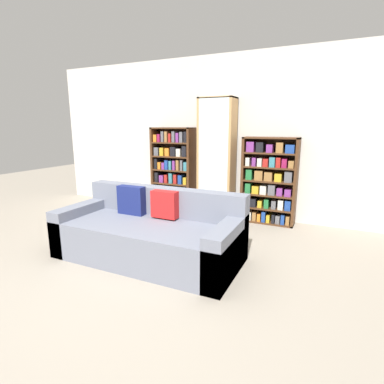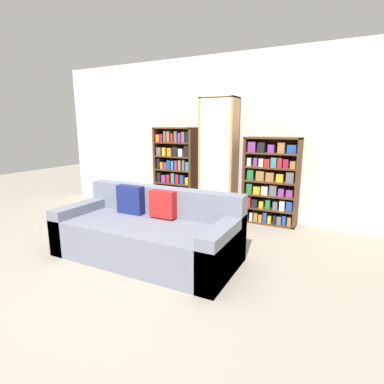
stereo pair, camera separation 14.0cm
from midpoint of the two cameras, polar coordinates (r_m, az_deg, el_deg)
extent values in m
plane|color=gray|center=(3.24, -11.47, -16.14)|extent=(16.00, 16.00, 0.00)
cube|color=beige|center=(5.27, 6.97, 10.31)|extent=(6.96, 0.06, 2.70)
cube|color=slate|center=(3.61, -7.69, -9.06)|extent=(2.15, 0.96, 0.44)
cube|color=slate|center=(3.79, -4.60, -1.66)|extent=(2.15, 0.20, 0.35)
cube|color=slate|center=(4.19, -18.81, -5.67)|extent=(0.20, 0.96, 0.56)
cube|color=slate|center=(3.17, 7.25, -11.00)|extent=(0.20, 0.96, 0.56)
cube|color=navy|center=(3.87, -10.60, -1.45)|extent=(0.36, 0.12, 0.36)
cube|color=red|center=(3.60, -4.48, -2.31)|extent=(0.32, 0.12, 0.32)
cube|color=#4C2D19|center=(5.68, -5.66, 4.48)|extent=(0.04, 0.32, 1.52)
cube|color=#4C2D19|center=(5.32, 1.06, 4.01)|extent=(0.04, 0.32, 1.52)
cube|color=#4C2D19|center=(5.43, -2.48, 12.07)|extent=(0.78, 0.32, 0.02)
cube|color=#4C2D19|center=(5.64, -2.34, -3.26)|extent=(0.78, 0.32, 0.02)
cube|color=#4C2D19|center=(5.62, -1.64, 4.46)|extent=(0.78, 0.01, 1.52)
cube|color=#4C2D19|center=(5.58, -2.36, -0.72)|extent=(0.70, 0.32, 0.02)
cube|color=#4C2D19|center=(5.53, -2.38, 1.75)|extent=(0.70, 0.32, 0.02)
cube|color=#4C2D19|center=(5.49, -2.41, 4.26)|extent=(0.70, 0.32, 0.02)
cube|color=#4C2D19|center=(5.46, -2.43, 6.80)|extent=(0.70, 0.32, 0.02)
cube|color=#4C2D19|center=(5.44, -2.45, 9.37)|extent=(0.70, 0.32, 0.02)
cube|color=black|center=(5.76, -5.07, -2.10)|extent=(0.04, 0.24, 0.14)
cube|color=orange|center=(5.73, -4.49, -2.19)|extent=(0.05, 0.24, 0.14)
cube|color=gold|center=(5.69, -3.90, -2.24)|extent=(0.05, 0.24, 0.15)
cube|color=#7A3384|center=(5.65, -3.26, -2.18)|extent=(0.04, 0.24, 0.18)
cube|color=orange|center=(5.63, -2.68, -2.49)|extent=(0.04, 0.24, 0.13)
cube|color=#7A3384|center=(5.60, -2.08, -2.56)|extent=(0.04, 0.24, 0.13)
cube|color=teal|center=(5.56, -1.49, -2.35)|extent=(0.05, 0.24, 0.19)
cube|color=black|center=(5.53, -0.85, -2.70)|extent=(0.06, 0.24, 0.14)
cube|color=olive|center=(5.50, -0.24, -2.67)|extent=(0.05, 0.24, 0.16)
cube|color=beige|center=(5.47, 0.35, -2.67)|extent=(0.04, 0.24, 0.18)
cube|color=olive|center=(5.70, -5.07, 0.57)|extent=(0.04, 0.24, 0.18)
cube|color=#7A3384|center=(5.66, -4.51, 0.55)|extent=(0.05, 0.24, 0.19)
cube|color=black|center=(5.64, -3.94, 0.21)|extent=(0.06, 0.24, 0.13)
cube|color=beige|center=(5.60, -3.35, 0.24)|extent=(0.06, 0.24, 0.15)
cube|color=#5B5B60|center=(5.57, -2.72, 0.11)|extent=(0.05, 0.24, 0.14)
cube|color=black|center=(5.53, -2.11, 0.22)|extent=(0.04, 0.24, 0.17)
cube|color=#8E1947|center=(5.50, -1.47, -0.05)|extent=(0.05, 0.24, 0.13)
cube|color=beige|center=(5.46, -0.84, 0.17)|extent=(0.05, 0.24, 0.19)
cube|color=black|center=(5.44, -0.26, -0.08)|extent=(0.06, 0.24, 0.15)
cube|color=#AD231E|center=(5.41, 0.39, -0.08)|extent=(0.05, 0.24, 0.17)
cube|color=black|center=(5.65, -5.02, 2.98)|extent=(0.06, 0.24, 0.18)
cube|color=#7A3384|center=(5.60, -4.15, 2.68)|extent=(0.08, 0.24, 0.13)
cube|color=#AD231E|center=(5.55, -3.29, 2.68)|extent=(0.06, 0.24, 0.15)
cube|color=teal|center=(5.50, -2.41, 2.79)|extent=(0.06, 0.24, 0.18)
cube|color=#AD231E|center=(5.46, -1.57, 2.62)|extent=(0.06, 0.24, 0.17)
cube|color=#1E4293|center=(5.41, -0.67, 2.51)|extent=(0.07, 0.24, 0.16)
cube|color=gold|center=(5.37, 0.27, 2.25)|extent=(0.06, 0.24, 0.12)
cube|color=black|center=(5.62, -5.13, 5.51)|extent=(0.05, 0.24, 0.19)
cube|color=orange|center=(5.58, -4.51, 5.14)|extent=(0.06, 0.24, 0.13)
cube|color=#7A3384|center=(5.54, -3.79, 5.08)|extent=(0.06, 0.24, 0.12)
cube|color=#1E4293|center=(5.51, -3.19, 5.29)|extent=(0.06, 0.24, 0.17)
cube|color=teal|center=(5.47, -2.49, 5.20)|extent=(0.05, 0.24, 0.16)
cube|color=#7A3384|center=(5.43, -1.79, 5.20)|extent=(0.05, 0.24, 0.17)
cube|color=olive|center=(5.40, -1.10, 5.22)|extent=(0.05, 0.24, 0.18)
cube|color=#5B5B60|center=(5.36, -0.35, 5.20)|extent=(0.05, 0.24, 0.19)
cube|color=teal|center=(5.33, 0.37, 4.99)|extent=(0.06, 0.24, 0.15)
cube|color=#5B5B60|center=(5.59, -5.04, 7.77)|extent=(0.09, 0.24, 0.15)
cube|color=gold|center=(5.53, -4.05, 7.73)|extent=(0.07, 0.24, 0.14)
cube|color=orange|center=(5.47, -3.04, 7.67)|extent=(0.08, 0.24, 0.14)
cube|color=black|center=(5.41, -1.95, 7.76)|extent=(0.10, 0.24, 0.16)
cube|color=beige|center=(5.36, -0.94, 7.57)|extent=(0.08, 0.24, 0.14)
cube|color=black|center=(5.31, 0.18, 7.79)|extent=(0.08, 0.24, 0.18)
cube|color=orange|center=(5.58, -5.25, 10.19)|extent=(0.07, 0.24, 0.13)
cube|color=#8E1947|center=(5.54, -4.58, 10.24)|extent=(0.06, 0.24, 0.14)
cube|color=#5B5B60|center=(5.50, -3.89, 10.49)|extent=(0.05, 0.24, 0.19)
cube|color=olive|center=(5.47, -3.24, 10.48)|extent=(0.05, 0.24, 0.19)
cube|color=#AD231E|center=(5.43, -2.53, 10.29)|extent=(0.05, 0.24, 0.15)
cube|color=#5B5B60|center=(5.39, -1.84, 10.47)|extent=(0.06, 0.24, 0.19)
cube|color=#7A3384|center=(5.36, -1.11, 10.33)|extent=(0.05, 0.24, 0.16)
cube|color=#5B5B60|center=(5.32, -0.40, 10.42)|extent=(0.06, 0.24, 0.18)
cube|color=black|center=(5.28, 0.40, 10.42)|extent=(0.05, 0.24, 0.18)
cube|color=tan|center=(5.18, 3.04, 6.44)|extent=(0.04, 0.36, 1.99)
cube|color=tan|center=(4.99, 8.82, 6.08)|extent=(0.04, 0.36, 1.99)
cube|color=tan|center=(5.07, 6.13, 17.40)|extent=(0.59, 0.36, 0.02)
cube|color=tan|center=(5.27, 5.64, -4.43)|extent=(0.59, 0.36, 0.02)
cube|color=tan|center=(5.24, 6.57, 6.44)|extent=(0.59, 0.01, 1.99)
cube|color=silver|center=(4.92, 5.12, 6.08)|extent=(0.51, 0.01, 1.97)
cube|color=tan|center=(5.17, 5.73, -0.17)|extent=(0.51, 0.32, 0.02)
cube|color=tan|center=(5.10, 5.83, 4.10)|extent=(0.51, 0.32, 0.02)
cube|color=tan|center=(5.06, 5.92, 8.46)|extent=(0.51, 0.32, 0.02)
cube|color=tan|center=(5.05, 6.02, 12.87)|extent=(0.51, 0.32, 0.02)
cylinder|color=silver|center=(5.31, 3.62, -3.74)|extent=(0.01, 0.01, 0.07)
cone|color=silver|center=(5.29, 3.63, -2.93)|extent=(0.05, 0.05, 0.09)
cylinder|color=silver|center=(5.31, 4.53, -3.75)|extent=(0.01, 0.01, 0.07)
cone|color=silver|center=(5.29, 4.54, -2.95)|extent=(0.05, 0.05, 0.09)
cylinder|color=silver|center=(5.29, 5.31, -3.85)|extent=(0.01, 0.01, 0.07)
cone|color=silver|center=(5.27, 5.33, -3.04)|extent=(0.05, 0.05, 0.09)
cylinder|color=silver|center=(5.27, 6.12, -3.94)|extent=(0.01, 0.01, 0.07)
cone|color=silver|center=(5.24, 6.14, -3.13)|extent=(0.05, 0.05, 0.09)
cylinder|color=silver|center=(5.21, 6.80, -4.13)|extent=(0.01, 0.01, 0.07)
cone|color=silver|center=(5.19, 6.82, -3.31)|extent=(0.05, 0.05, 0.09)
cylinder|color=silver|center=(5.19, 7.62, -4.22)|extent=(0.01, 0.01, 0.07)
cone|color=silver|center=(5.17, 7.65, -3.40)|extent=(0.05, 0.05, 0.09)
cylinder|color=silver|center=(5.25, 3.90, 0.54)|extent=(0.01, 0.01, 0.07)
cone|color=silver|center=(5.23, 3.91, 1.32)|extent=(0.07, 0.07, 0.08)
cylinder|color=silver|center=(5.21, 4.82, 0.43)|extent=(0.01, 0.01, 0.07)
cone|color=silver|center=(5.19, 4.83, 1.22)|extent=(0.07, 0.07, 0.08)
cylinder|color=silver|center=(5.18, 5.79, 0.34)|extent=(0.01, 0.01, 0.07)
cone|color=silver|center=(5.16, 5.81, 1.14)|extent=(0.07, 0.07, 0.08)
cylinder|color=silver|center=(5.15, 6.78, 0.25)|extent=(0.01, 0.01, 0.07)
cone|color=silver|center=(5.13, 6.80, 1.05)|extent=(0.07, 0.07, 0.08)
cylinder|color=silver|center=(5.11, 7.73, 0.14)|extent=(0.01, 0.01, 0.07)
cone|color=silver|center=(5.10, 7.76, 0.94)|extent=(0.07, 0.07, 0.08)
cylinder|color=silver|center=(5.16, 3.76, 4.82)|extent=(0.01, 0.01, 0.08)
cone|color=silver|center=(5.14, 3.77, 5.83)|extent=(0.05, 0.05, 0.10)
cylinder|color=silver|center=(5.12, 4.54, 4.75)|extent=(0.01, 0.01, 0.08)
cone|color=silver|center=(5.11, 4.56, 5.77)|extent=(0.05, 0.05, 0.10)
cylinder|color=silver|center=(5.11, 5.43, 4.72)|extent=(0.01, 0.01, 0.08)
cone|color=silver|center=(5.10, 5.45, 5.74)|extent=(0.05, 0.05, 0.10)
cylinder|color=silver|center=(5.08, 6.24, 4.66)|extent=(0.01, 0.01, 0.08)
cone|color=silver|center=(5.07, 6.27, 5.68)|extent=(0.05, 0.05, 0.10)
cylinder|color=silver|center=(5.06, 7.08, 4.60)|extent=(0.01, 0.01, 0.08)
cone|color=silver|center=(5.05, 7.11, 5.63)|extent=(0.05, 0.05, 0.10)
cylinder|color=silver|center=(5.01, 7.84, 4.51)|extent=(0.01, 0.01, 0.08)
cone|color=silver|center=(5.00, 7.88, 5.55)|extent=(0.05, 0.05, 0.10)
cylinder|color=silver|center=(5.12, 3.91, 9.07)|extent=(0.01, 0.01, 0.07)
cone|color=silver|center=(5.11, 3.92, 9.93)|extent=(0.07, 0.07, 0.09)
cylinder|color=silver|center=(5.08, 4.90, 9.03)|extent=(0.01, 0.01, 0.07)
cone|color=silver|center=(5.08, 4.92, 9.90)|extent=(0.07, 0.07, 0.09)
cylinder|color=silver|center=(5.06, 5.93, 8.99)|extent=(0.01, 0.01, 0.07)
cone|color=silver|center=(5.06, 5.95, 9.87)|extent=(0.07, 0.07, 0.09)
cylinder|color=silver|center=(5.02, 6.91, 8.94)|extent=(0.01, 0.01, 0.07)
cone|color=silver|center=(5.02, 6.93, 9.83)|extent=(0.07, 0.07, 0.09)
cylinder|color=silver|center=(5.01, 8.03, 8.91)|extent=(0.01, 0.01, 0.07)
cone|color=silver|center=(5.01, 8.06, 9.79)|extent=(0.07, 0.07, 0.09)
cylinder|color=silver|center=(5.11, 4.11, 13.39)|extent=(0.01, 0.01, 0.06)
cone|color=silver|center=(5.11, 4.12, 14.18)|extent=(0.08, 0.08, 0.08)
cylinder|color=silver|center=(5.08, 5.44, 13.37)|extent=(0.01, 0.01, 0.06)
cone|color=silver|center=(5.08, 5.46, 14.16)|extent=(0.08, 0.08, 0.08)
cylinder|color=silver|center=(5.04, 6.73, 13.35)|extent=(0.01, 0.01, 0.06)
cone|color=silver|center=(5.05, 6.75, 14.15)|extent=(0.08, 0.08, 0.08)
cylinder|color=silver|center=(4.98, 7.89, 13.33)|extent=(0.01, 0.01, 0.06)
cone|color=silver|center=(4.98, 7.92, 14.14)|extent=(0.08, 0.08, 0.08)
cube|color=#4C2D19|center=(4.99, 11.02, 2.39)|extent=(0.04, 0.32, 1.37)
cube|color=#4C2D19|center=(4.84, 20.27, 1.53)|extent=(0.04, 0.32, 1.37)
cube|color=#4C2D19|center=(4.83, 16.04, 9.86)|extent=(0.85, 0.32, 0.02)
cube|color=#4C2D19|center=(5.06, 15.13, -5.56)|extent=(0.85, 0.32, 0.02)
cube|color=#4C2D19|center=(5.05, 15.93, 2.25)|extent=(0.85, 0.01, 1.37)
cube|color=#4C2D19|center=(4.99, 15.28, -3.02)|extent=(0.77, 0.32, 0.02)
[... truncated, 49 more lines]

